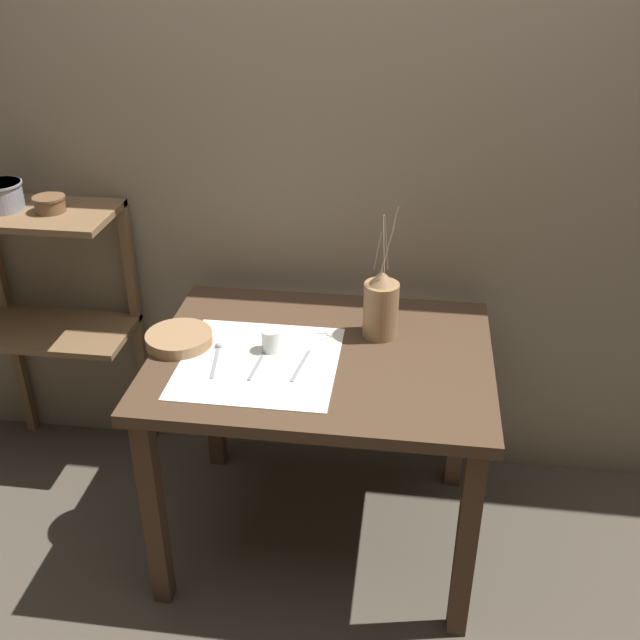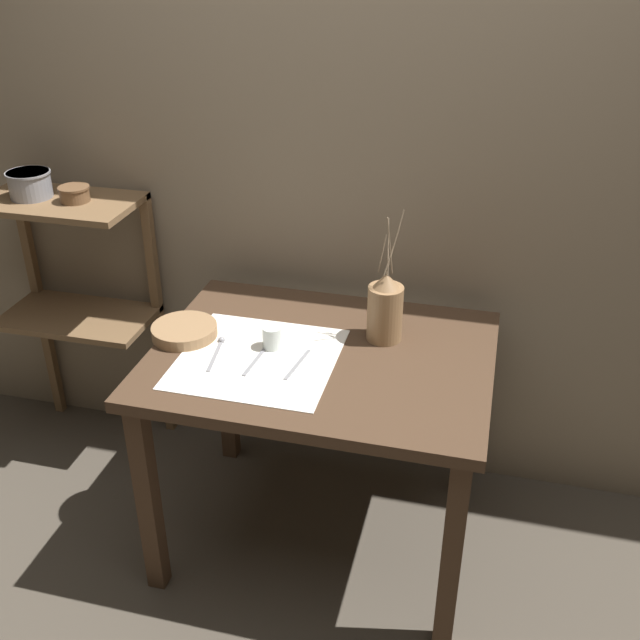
{
  "view_description": "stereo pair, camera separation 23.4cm",
  "coord_description": "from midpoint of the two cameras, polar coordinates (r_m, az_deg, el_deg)",
  "views": [
    {
      "loc": [
        0.27,
        -2.03,
        2.04
      ],
      "look_at": [
        -0.01,
        0.0,
        0.9
      ],
      "focal_mm": 42.0,
      "sensor_mm": 36.0,
      "label": 1
    },
    {
      "loc": [
        0.5,
        -1.99,
        2.04
      ],
      "look_at": [
        -0.01,
        0.0,
        0.9
      ],
      "focal_mm": 42.0,
      "sensor_mm": 36.0,
      "label": 2
    }
  ],
  "objects": [
    {
      "name": "ground_plane",
      "position": [
        2.89,
        2.52,
        -15.98
      ],
      "size": [
        12.0,
        12.0,
        0.0
      ],
      "primitive_type": "plane",
      "color": "#473F35"
    },
    {
      "name": "stone_wall_back",
      "position": [
        2.7,
        5.46,
        10.72
      ],
      "size": [
        7.0,
        0.06,
        2.4
      ],
      "color": "#7A6B56",
      "rests_on": "ground_plane"
    },
    {
      "name": "wooden_table",
      "position": [
        2.46,
        2.86,
        -4.77
      ],
      "size": [
        1.09,
        0.84,
        0.78
      ],
      "color": "#422D1E",
      "rests_on": "ground_plane"
    },
    {
      "name": "wooden_shelf_unit",
      "position": [
        3.05,
        -16.05,
        3.28
      ],
      "size": [
        0.59,
        0.33,
        1.1
      ],
      "color": "brown",
      "rests_on": "ground_plane"
    },
    {
      "name": "linen_cloth",
      "position": [
        2.37,
        -1.96,
        -3.02
      ],
      "size": [
        0.49,
        0.49,
        0.0
      ],
      "color": "white",
      "rests_on": "wooden_table"
    },
    {
      "name": "pitcher_with_flowers",
      "position": [
        2.45,
        7.72,
        0.76
      ],
      "size": [
        0.12,
        0.12,
        0.44
      ],
      "color": "olive",
      "rests_on": "wooden_table"
    },
    {
      "name": "wooden_bowl",
      "position": [
        2.5,
        -7.68,
        -0.91
      ],
      "size": [
        0.22,
        0.22,
        0.04
      ],
      "color": "#8E6B47",
      "rests_on": "wooden_table"
    },
    {
      "name": "glass_tumbler_near",
      "position": [
        2.4,
        -0.89,
        -1.42
      ],
      "size": [
        0.06,
        0.06,
        0.07
      ],
      "color": "silver",
      "rests_on": "wooden_table"
    },
    {
      "name": "spoon_outer",
      "position": [
        2.43,
        -4.98,
        -2.08
      ],
      "size": [
        0.04,
        0.2,
        0.02
      ],
      "color": "gray",
      "rests_on": "wooden_table"
    },
    {
      "name": "fork_inner",
      "position": [
        2.35,
        -2.09,
        -3.18
      ],
      "size": [
        0.03,
        0.19,
        0.0
      ],
      "color": "gray",
      "rests_on": "wooden_table"
    },
    {
      "name": "fork_outer",
      "position": [
        2.33,
        1.15,
        -3.49
      ],
      "size": [
        0.04,
        0.19,
        0.0
      ],
      "color": "gray",
      "rests_on": "wooden_table"
    },
    {
      "name": "metal_pot_large",
      "position": [
        2.94,
        -19.14,
        9.75
      ],
      "size": [
        0.16,
        0.16,
        0.1
      ],
      "color": "gray",
      "rests_on": "wooden_shelf_unit"
    },
    {
      "name": "metal_pot_small",
      "position": [
        2.86,
        -15.99,
        9.23
      ],
      "size": [
        0.11,
        0.11,
        0.06
      ],
      "color": "brown",
      "rests_on": "wooden_shelf_unit"
    }
  ]
}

